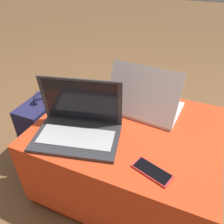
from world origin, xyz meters
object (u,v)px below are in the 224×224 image
at_px(laptop_far, 145,102).
at_px(cell_phone, 152,171).
at_px(backpack, 45,131).
at_px(laptop_near, 78,125).

relative_size(laptop_far, cell_phone, 2.28).
bearing_deg(backpack, cell_phone, 71.30).
distance_m(cell_phone, backpack, 0.79).
relative_size(laptop_near, laptop_far, 1.12).
xyz_separation_m(laptop_near, backpack, (-0.36, 0.16, -0.27)).
height_order(laptop_near, laptop_far, laptop_far).
xyz_separation_m(laptop_far, backpack, (-0.57, -0.13, -0.27)).
distance_m(laptop_far, backpack, 0.65).
xyz_separation_m(laptop_near, cell_phone, (0.36, -0.08, -0.05)).
bearing_deg(backpack, laptop_far, 102.97).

